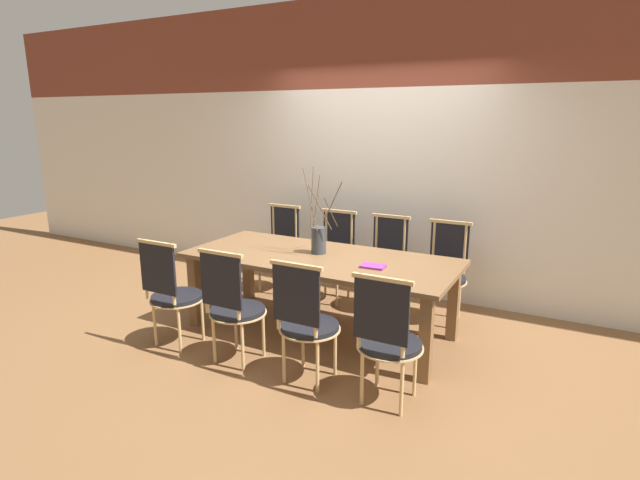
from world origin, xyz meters
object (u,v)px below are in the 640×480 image
Objects in this scene: vase_centerpiece at (319,239)px; chair_near_center at (306,320)px; dining_table at (320,265)px; book_stack at (373,266)px; chair_far_center at (385,262)px.

chair_near_center is at bearing -66.99° from vase_centerpiece.
vase_centerpiece reaches higher than dining_table.
chair_near_center is 4.69× the size of book_stack.
chair_near_center is at bearing 91.13° from chair_far_center.
chair_far_center is at bearing 70.28° from dining_table.
dining_table is at bearing 170.93° from book_stack.
vase_centerpiece is (-0.06, 0.08, 0.22)m from dining_table.
vase_centerpiece is (-0.40, 0.93, 0.36)m from chair_near_center.
vase_centerpiece is (-0.36, -0.76, 0.36)m from chair_far_center.
vase_centerpiece is 3.83× the size of book_stack.
vase_centerpiece reaches higher than book_stack.
book_stack is at bearing 104.61° from chair_far_center.
chair_far_center is 0.92m from vase_centerpiece.
vase_centerpiece reaches higher than chair_far_center.
dining_table is 2.53× the size of chair_near_center.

